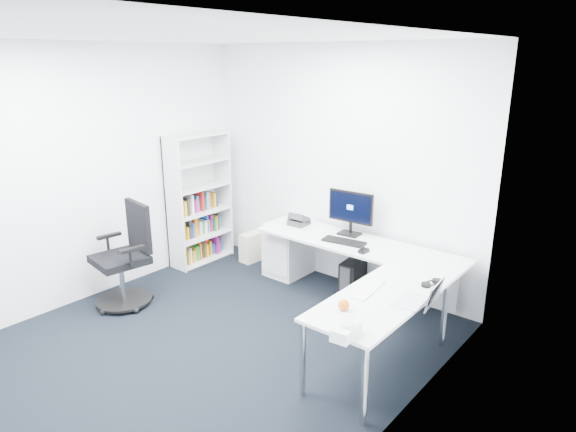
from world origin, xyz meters
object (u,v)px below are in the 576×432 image
Objects in this scene: l_desk at (340,282)px; task_chair at (119,257)px; laptop at (411,289)px; bookshelf at (199,199)px; monitor at (350,213)px.

task_chair is (-1.88, -1.32, 0.21)m from l_desk.
l_desk is 7.17× the size of laptop.
bookshelf is at bearing 110.81° from task_chair.
task_chair is at bearing -136.86° from monitor.
laptop is (1.26, -1.07, -0.14)m from monitor.
l_desk is 2.10× the size of task_chair.
bookshelf is at bearing 178.68° from l_desk.
monitor is 1.64× the size of laptop.
laptop is at bearing -44.46° from monitor.
task_chair is 3.03m from laptop.
laptop is (3.22, -0.63, -0.04)m from bookshelf.
monitor is (1.96, 0.44, 0.10)m from bookshelf.
laptop is at bearing 23.02° from task_chair.
monitor is at bearing 12.53° from bookshelf.
bookshelf is 2.01m from monitor.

